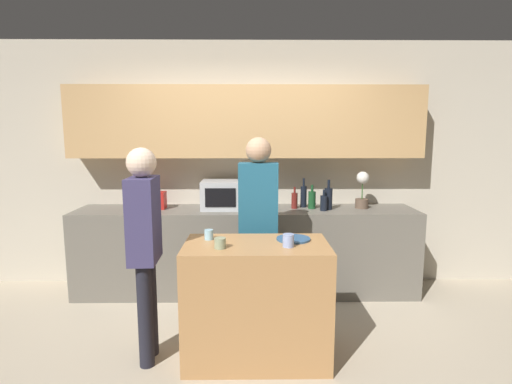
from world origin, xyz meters
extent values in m
plane|color=#BCAD93|center=(0.00, 0.00, 0.00)|extent=(14.00, 14.00, 0.00)
cube|color=beige|center=(0.00, 1.74, 1.35)|extent=(6.40, 0.08, 2.70)
cube|color=tan|center=(0.00, 1.54, 1.83)|extent=(3.74, 0.32, 0.75)
cube|color=#6B665B|center=(0.00, 1.39, 0.45)|extent=(3.60, 0.62, 0.91)
cube|color=#B27F4C|center=(0.09, 0.09, 0.45)|extent=(1.08, 0.59, 0.90)
cube|color=#B7BABC|center=(-0.21, 1.43, 1.06)|extent=(0.52, 0.38, 0.30)
cube|color=black|center=(-0.26, 1.23, 1.06)|extent=(0.31, 0.01, 0.19)
cube|color=#B21E19|center=(-0.99, 1.43, 1.00)|extent=(0.26, 0.16, 0.18)
cube|color=black|center=(-1.04, 1.43, 1.09)|extent=(0.02, 0.11, 0.01)
cube|color=black|center=(-0.94, 1.43, 1.09)|extent=(0.02, 0.11, 0.01)
cylinder|color=brown|center=(1.24, 1.43, 0.96)|extent=(0.14, 0.14, 0.10)
cylinder|color=#38662D|center=(1.24, 1.43, 1.10)|extent=(0.01, 0.01, 0.18)
sphere|color=silver|center=(1.24, 1.43, 1.24)|extent=(0.13, 0.13, 0.13)
cylinder|color=maroon|center=(0.52, 1.42, 0.99)|extent=(0.07, 0.07, 0.17)
cylinder|color=maroon|center=(0.52, 1.42, 1.11)|extent=(0.02, 0.02, 0.07)
cylinder|color=black|center=(0.62, 1.50, 1.02)|extent=(0.07, 0.07, 0.23)
cylinder|color=black|center=(0.62, 1.50, 1.18)|extent=(0.02, 0.02, 0.09)
cylinder|color=#194723|center=(0.70, 1.41, 1.00)|extent=(0.08, 0.08, 0.18)
cylinder|color=#194723|center=(0.70, 1.41, 1.13)|extent=(0.03, 0.03, 0.07)
cylinder|color=black|center=(0.81, 1.29, 0.99)|extent=(0.07, 0.07, 0.16)
cylinder|color=black|center=(0.81, 1.29, 1.10)|extent=(0.03, 0.03, 0.06)
cylinder|color=black|center=(0.87, 1.36, 1.02)|extent=(0.08, 0.08, 0.23)
cylinder|color=black|center=(0.87, 1.36, 1.18)|extent=(0.03, 0.03, 0.09)
cylinder|color=#2D5684|center=(0.38, 0.20, 0.91)|extent=(0.26, 0.26, 0.01)
cylinder|color=#97CCE3|center=(-0.27, 0.21, 0.94)|extent=(0.07, 0.07, 0.08)
cylinder|color=#93A9E1|center=(0.32, 0.01, 0.95)|extent=(0.08, 0.08, 0.09)
cylinder|color=#93A27F|center=(-0.17, -0.02, 0.94)|extent=(0.08, 0.08, 0.08)
cylinder|color=black|center=(0.20, 0.65, 0.41)|extent=(0.11, 0.11, 0.81)
cylinder|color=black|center=(0.04, 0.65, 0.41)|extent=(0.11, 0.11, 0.81)
cube|color=#1F5974|center=(0.12, 0.65, 1.14)|extent=(0.35, 0.21, 0.64)
sphere|color=tan|center=(0.12, 0.65, 1.57)|extent=(0.22, 0.22, 0.22)
cylinder|color=black|center=(-0.73, 0.14, 0.39)|extent=(0.11, 0.11, 0.78)
cylinder|color=black|center=(-0.72, -0.02, 0.39)|extent=(0.11, 0.11, 0.78)
cube|color=#3C365F|center=(-0.73, 0.06, 1.09)|extent=(0.20, 0.35, 0.62)
sphere|color=beige|center=(-0.73, 0.06, 1.51)|extent=(0.21, 0.21, 0.21)
camera|label=1|loc=(0.06, -2.77, 1.72)|focal=28.00mm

